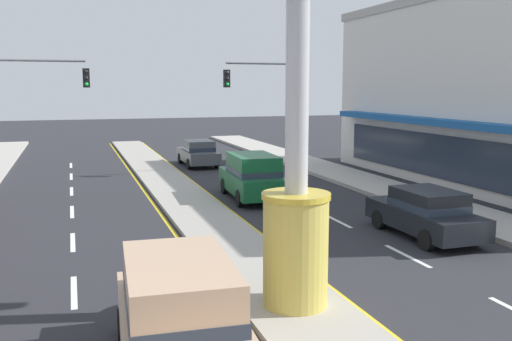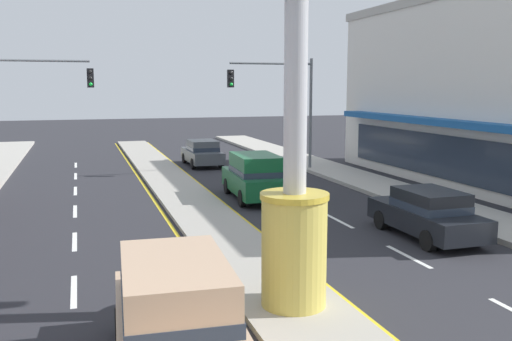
{
  "view_description": "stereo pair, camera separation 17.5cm",
  "coord_description": "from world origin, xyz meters",
  "px_view_note": "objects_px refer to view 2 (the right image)",
  "views": [
    {
      "loc": [
        -4.32,
        -3.89,
        4.69
      ],
      "look_at": [
        0.04,
        9.36,
        2.6
      ],
      "focal_mm": 39.46,
      "sensor_mm": 36.0,
      "label": 1
    },
    {
      "loc": [
        -4.16,
        -3.94,
        4.69
      ],
      "look_at": [
        0.04,
        9.36,
        2.6
      ],
      "focal_mm": 39.46,
      "sensor_mm": 36.0,
      "label": 2
    }
  ],
  "objects_px": {
    "district_sign": "(295,126)",
    "sedan_mid_left_lane": "(427,213)",
    "traffic_light_right_side": "(281,95)",
    "suv_near_left_lane": "(255,176)",
    "traffic_light_left_side": "(28,96)",
    "suv_near_right_lane": "(176,317)",
    "sedan_far_right_lane": "(202,153)"
  },
  "relations": [
    {
      "from": "suv_near_right_lane",
      "to": "suv_near_left_lane",
      "type": "bearing_deg",
      "value": 67.53
    },
    {
      "from": "suv_near_right_lane",
      "to": "suv_near_left_lane",
      "type": "xyz_separation_m",
      "value": [
        5.57,
        13.45,
        0.0
      ]
    },
    {
      "from": "traffic_light_left_side",
      "to": "suv_near_right_lane",
      "type": "xyz_separation_m",
      "value": [
        3.59,
        -20.22,
        -3.26
      ]
    },
    {
      "from": "suv_near_right_lane",
      "to": "sedan_far_right_lane",
      "type": "xyz_separation_m",
      "value": [
        5.57,
        23.99,
        -0.2
      ]
    },
    {
      "from": "traffic_light_left_side",
      "to": "sedan_mid_left_lane",
      "type": "xyz_separation_m",
      "value": [
        12.46,
        -14.17,
        -3.46
      ]
    },
    {
      "from": "traffic_light_left_side",
      "to": "sedan_far_right_lane",
      "type": "height_order",
      "value": "traffic_light_left_side"
    },
    {
      "from": "sedan_far_right_lane",
      "to": "traffic_light_right_side",
      "type": "bearing_deg",
      "value": -46.65
    },
    {
      "from": "traffic_light_left_side",
      "to": "sedan_mid_left_lane",
      "type": "distance_m",
      "value": 19.18
    },
    {
      "from": "district_sign",
      "to": "sedan_far_right_lane",
      "type": "xyz_separation_m",
      "value": [
        2.79,
        22.11,
        -3.12
      ]
    },
    {
      "from": "district_sign",
      "to": "suv_near_left_lane",
      "type": "xyz_separation_m",
      "value": [
        2.78,
        11.57,
        -2.92
      ]
    },
    {
      "from": "suv_near_left_lane",
      "to": "sedan_mid_left_lane",
      "type": "distance_m",
      "value": 8.11
    },
    {
      "from": "suv_near_right_lane",
      "to": "suv_near_left_lane",
      "type": "relative_size",
      "value": 1.0
    },
    {
      "from": "traffic_light_right_side",
      "to": "suv_near_left_lane",
      "type": "relative_size",
      "value": 1.32
    },
    {
      "from": "district_sign",
      "to": "traffic_light_left_side",
      "type": "bearing_deg",
      "value": 109.17
    },
    {
      "from": "district_sign",
      "to": "sedan_mid_left_lane",
      "type": "relative_size",
      "value": 1.88
    },
    {
      "from": "district_sign",
      "to": "suv_near_left_lane",
      "type": "relative_size",
      "value": 1.72
    },
    {
      "from": "district_sign",
      "to": "sedan_far_right_lane",
      "type": "bearing_deg",
      "value": 82.81
    },
    {
      "from": "traffic_light_left_side",
      "to": "suv_near_left_lane",
      "type": "distance_m",
      "value": 11.84
    },
    {
      "from": "district_sign",
      "to": "sedan_mid_left_lane",
      "type": "bearing_deg",
      "value": 34.35
    },
    {
      "from": "sedan_mid_left_lane",
      "to": "district_sign",
      "type": "bearing_deg",
      "value": -145.65
    },
    {
      "from": "traffic_light_left_side",
      "to": "traffic_light_right_side",
      "type": "distance_m",
      "value": 12.74
    },
    {
      "from": "district_sign",
      "to": "suv_near_left_lane",
      "type": "height_order",
      "value": "district_sign"
    },
    {
      "from": "district_sign",
      "to": "traffic_light_right_side",
      "type": "distance_m",
      "value": 19.39
    },
    {
      "from": "traffic_light_left_side",
      "to": "sedan_mid_left_lane",
      "type": "bearing_deg",
      "value": -48.69
    },
    {
      "from": "sedan_far_right_lane",
      "to": "sedan_mid_left_lane",
      "type": "height_order",
      "value": "same"
    },
    {
      "from": "sedan_mid_left_lane",
      "to": "sedan_far_right_lane",
      "type": "bearing_deg",
      "value": 100.42
    },
    {
      "from": "district_sign",
      "to": "sedan_mid_left_lane",
      "type": "xyz_separation_m",
      "value": [
        6.09,
        4.16,
        -3.12
      ]
    },
    {
      "from": "district_sign",
      "to": "traffic_light_left_side",
      "type": "xyz_separation_m",
      "value": [
        -6.37,
        18.33,
        0.34
      ]
    },
    {
      "from": "district_sign",
      "to": "traffic_light_right_side",
      "type": "bearing_deg",
      "value": 70.81
    },
    {
      "from": "traffic_light_right_side",
      "to": "suv_near_left_lane",
      "type": "xyz_separation_m",
      "value": [
        -3.59,
        -6.74,
        -3.26
      ]
    },
    {
      "from": "traffic_light_left_side",
      "to": "suv_near_left_lane",
      "type": "xyz_separation_m",
      "value": [
        9.15,
        -6.77,
        -3.26
      ]
    },
    {
      "from": "traffic_light_right_side",
      "to": "sedan_mid_left_lane",
      "type": "relative_size",
      "value": 1.44
    }
  ]
}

